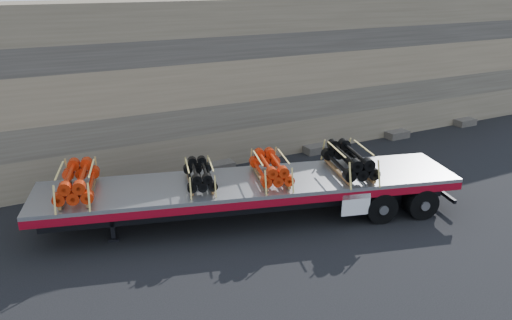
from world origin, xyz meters
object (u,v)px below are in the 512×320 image
at_px(bundle_front, 77,182).
at_px(bundle_midfront, 200,175).
at_px(bundle_midrear, 271,168).
at_px(bundle_rear, 349,161).
at_px(trailer, 251,199).

height_order(bundle_front, bundle_midfront, bundle_front).
bearing_deg(bundle_front, bundle_midrear, 0.00).
bearing_deg(bundle_front, bundle_midfront, -0.00).
bearing_deg(bundle_rear, trailer, 180.00).
distance_m(bundle_midfront, bundle_rear, 5.21).
bearing_deg(bundle_midrear, trailer, 180.00).
bearing_deg(trailer, bundle_midrear, -0.00).
xyz_separation_m(bundle_midfront, bundle_midrear, (2.31, -0.65, 0.05)).
bearing_deg(bundle_rear, bundle_midrear, 180.00).
relative_size(bundle_midfront, bundle_rear, 0.77).
relative_size(trailer, bundle_front, 6.09).
xyz_separation_m(bundle_front, bundle_midrear, (6.00, -1.69, -0.03)).
height_order(trailer, bundle_rear, bundle_rear).
xyz_separation_m(bundle_midrear, bundle_rear, (2.71, -0.76, 0.05)).
relative_size(bundle_midrear, bundle_rear, 0.88).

